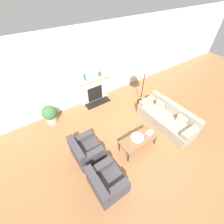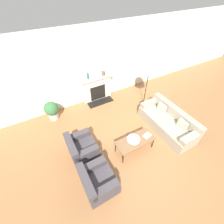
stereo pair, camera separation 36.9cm
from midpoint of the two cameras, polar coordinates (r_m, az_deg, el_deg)
The scene contains 13 objects.
ground_plane at distance 5.01m, azimuth 10.72°, elevation -12.00°, with size 18.00×18.00×0.00m, color #99663D.
wall_back at distance 6.01m, azimuth -8.56°, elevation 16.99°, with size 18.00×0.06×2.90m.
fireplace at distance 6.29m, azimuth -8.62°, elevation 8.33°, with size 1.33×0.59×1.05m.
couch at distance 5.56m, azimuth 18.47°, elevation -2.28°, with size 0.86×2.05×0.75m.
armchair_near at distance 4.05m, azimuth -5.03°, elevation -25.25°, with size 0.78×0.85×0.74m.
armchair_far at distance 4.55m, azimuth -12.31°, elevation -14.29°, with size 0.78×0.85×0.74m.
coffee_table at distance 4.57m, azimuth 7.80°, elevation -10.31°, with size 1.16×0.51×0.44m.
bowl at distance 4.50m, azimuth 7.17°, elevation -9.75°, with size 0.39×0.39×0.07m.
book at distance 4.72m, azimuth 11.97°, elevation -7.83°, with size 0.29×0.22×0.02m.
floor_lamp at distance 5.68m, azimuth 10.87°, elevation 15.85°, with size 0.50×0.50×1.73m.
mantel_vase_left at distance 5.84m, azimuth -12.24°, elevation 12.73°, with size 0.07×0.07×0.27m.
mantel_vase_center_left at distance 6.11m, azimuth -6.48°, elevation 14.20°, with size 0.15×0.15×0.15m.
potted_plant at distance 5.76m, azimuth -24.33°, elevation -0.77°, with size 0.50×0.50×0.73m.
Camera 1 is at (-2.50, -1.69, 4.04)m, focal length 24.00 mm.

